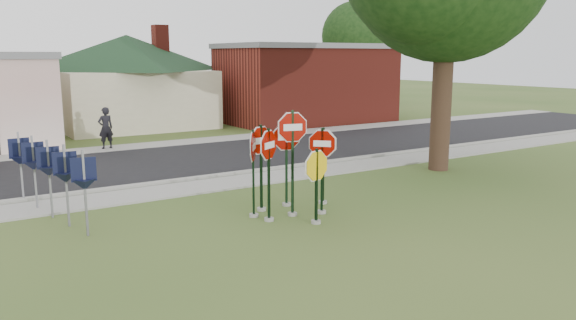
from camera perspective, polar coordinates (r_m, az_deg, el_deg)
ground at (r=13.51m, az=4.23°, el=-6.92°), size 120.00×120.00×0.00m
sidewalk_near at (r=18.05m, az=-6.28°, el=-2.37°), size 60.00×1.60×0.06m
road at (r=22.10m, az=-11.47°, el=-0.15°), size 60.00×7.00×0.04m
sidewalk_far at (r=26.10m, az=-14.90°, el=1.36°), size 60.00×1.60×0.06m
curb at (r=18.92m, az=-7.63°, el=-1.67°), size 60.00×0.20×0.14m
stop_sign_center at (r=14.11m, az=0.46°, el=1.27°), size 1.03×0.30×2.82m
stop_sign_yellow at (r=13.57m, az=2.91°, el=-1.85°), size 1.04×0.24×1.96m
stop_sign_left at (r=13.71m, az=-1.97°, el=-0.26°), size 0.89×0.53×2.42m
stop_sign_right at (r=14.40m, az=3.49°, el=-0.03°), size 0.71×0.71×2.34m
stop_sign_back_right at (r=15.11m, az=-0.16°, el=0.76°), size 0.98×0.36×2.42m
stop_sign_back_left at (r=14.64m, az=-2.76°, el=0.36°), size 1.00×0.25×2.40m
stop_sign_far_right at (r=15.38m, az=3.60°, el=0.42°), size 0.55×0.92×2.23m
stop_sign_far_left at (r=14.08m, az=-3.56°, el=-0.17°), size 0.65×0.86×2.35m
route_sign_row at (r=15.25m, az=-23.11°, el=-0.98°), size 1.43×4.63×2.00m
building_house at (r=33.74m, az=-15.99°, el=9.50°), size 11.60×11.60×6.20m
building_brick at (r=34.96m, az=1.89°, el=7.88°), size 10.20×6.20×4.75m
bg_tree_right at (r=46.95m, az=6.93°, el=12.38°), size 5.60×5.60×8.40m
pedestrian at (r=25.60m, az=-18.04°, el=3.12°), size 0.70×0.51×1.80m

